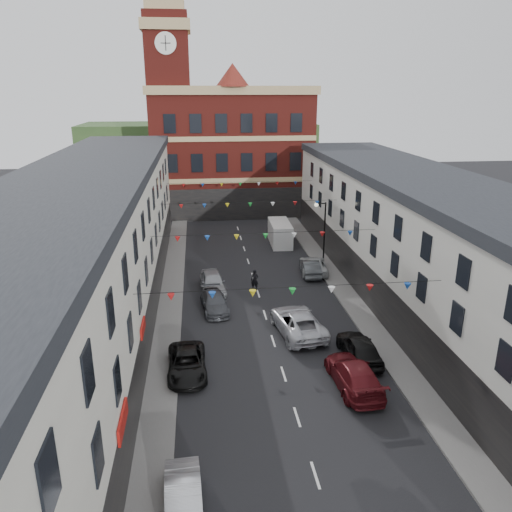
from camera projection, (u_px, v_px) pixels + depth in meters
name	position (u px, v px, depth m)	size (l,w,h in m)	color
ground	(273.00, 341.00, 32.46)	(160.00, 160.00, 0.00)	black
pavement_left	(167.00, 332.00, 33.56)	(1.80, 64.00, 0.15)	#605E5B
pavement_right	(366.00, 321.00, 35.09)	(1.80, 64.00, 0.15)	#605E5B
terrace_left	(81.00, 266.00, 30.40)	(8.40, 56.00, 10.70)	beige
terrace_right	(447.00, 259.00, 33.17)	(8.40, 56.00, 9.70)	silver
civic_building	(231.00, 149.00, 65.63)	(20.60, 13.30, 18.50)	maroon
clock_tower	(169.00, 95.00, 59.87)	(5.60, 5.60, 30.00)	maroon
distant_hill	(199.00, 152.00, 88.84)	(40.00, 14.00, 10.00)	#2B4721
street_lamp	(322.00, 225.00, 45.14)	(1.10, 0.36, 6.00)	black
car_left_b	(183.00, 499.00, 19.08)	(1.40, 4.02, 1.32)	#BABCC3
car_left_c	(187.00, 363.00, 28.56)	(2.17, 4.71, 1.31)	black
car_left_d	(214.00, 302.00, 36.81)	(1.80, 4.42, 1.28)	#3E4046
car_left_e	(213.00, 282.00, 40.30)	(1.87, 4.66, 1.59)	gray
car_right_c	(354.00, 374.00, 27.24)	(2.17, 5.33, 1.55)	#5E1218
car_right_d	(359.00, 348.00, 30.03)	(1.84, 4.57, 1.56)	black
car_right_e	(310.00, 268.00, 43.82)	(1.46, 4.18, 1.38)	#45484C
car_right_f	(313.00, 265.00, 44.52)	(2.21, 4.79, 1.33)	silver
moving_car	(298.00, 322.00, 33.30)	(2.70, 5.84, 1.62)	silver
white_van	(280.00, 233.00, 52.64)	(2.03, 5.28, 2.34)	silver
pedestrian	(255.00, 280.00, 40.47)	(0.64, 0.42, 1.75)	black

